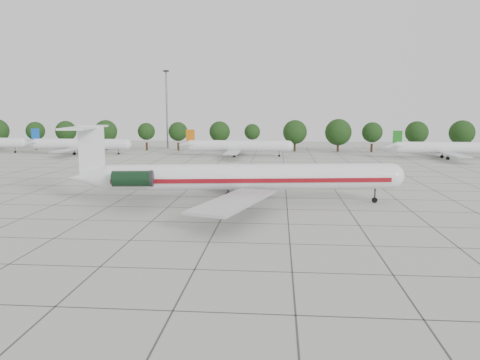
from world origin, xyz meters
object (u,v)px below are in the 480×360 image
(main_airliner, at_px, (233,177))
(bg_airliner_c, at_px, (238,146))
(bg_airliner_b, at_px, (80,144))
(floodlight_mast, at_px, (167,105))
(bg_airliner_d, at_px, (449,148))

(main_airliner, relative_size, bg_airliner_c, 1.63)
(bg_airliner_b, distance_m, bg_airliner_c, 46.36)
(bg_airliner_c, distance_m, floodlight_mast, 36.89)
(main_airliner, height_order, bg_airliner_b, main_airliner)
(bg_airliner_b, bearing_deg, main_airliner, -52.83)
(main_airliner, bearing_deg, bg_airliner_c, 87.27)
(bg_airliner_b, xyz_separation_m, bg_airliner_d, (101.99, -4.60, 0.00))
(bg_airliner_d, bearing_deg, main_airliner, -128.77)
(bg_airliner_d, relative_size, floodlight_mast, 1.11)
(bg_airliner_b, xyz_separation_m, bg_airliner_c, (46.28, -2.75, 0.00))
(bg_airliner_d, xyz_separation_m, floodlight_mast, (-81.23, 25.95, 11.37))
(bg_airliner_b, bearing_deg, bg_airliner_d, -2.58)
(main_airliner, xyz_separation_m, floodlight_mast, (-30.56, 89.04, 10.45))
(bg_airliner_b, xyz_separation_m, floodlight_mast, (20.76, 21.35, 11.37))
(bg_airliner_d, bearing_deg, bg_airliner_c, 178.09)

